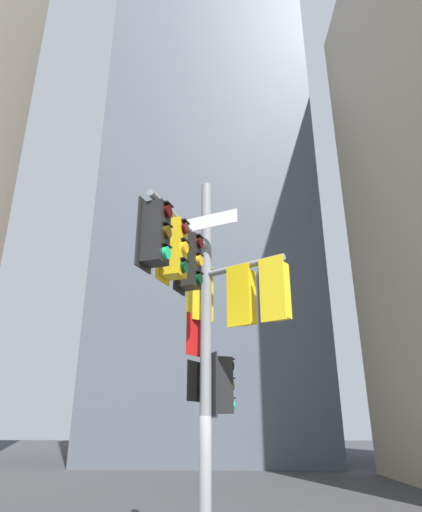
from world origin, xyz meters
TOP-DOWN VIEW (x-y plane):
  - building_mid_block at (-0.57, 24.95)m, footprint 15.04×15.04m
  - signal_pole_assembly at (0.05, -0.56)m, footprint 2.50×2.85m

SIDE VIEW (x-z plane):
  - signal_pole_assembly at x=0.05m, z-range 0.74..7.93m
  - building_mid_block at x=-0.57m, z-range 0.00..43.52m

